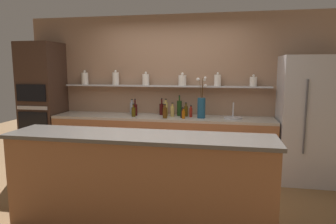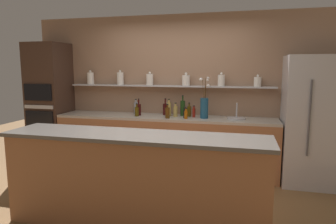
{
  "view_description": "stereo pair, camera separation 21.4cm",
  "coord_description": "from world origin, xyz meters",
  "px_view_note": "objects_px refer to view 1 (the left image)",
  "views": [
    {
      "loc": [
        0.89,
        -3.52,
        1.71
      ],
      "look_at": [
        0.14,
        0.34,
        1.13
      ],
      "focal_mm": 32.0,
      "sensor_mm": 36.0,
      "label": 1
    },
    {
      "loc": [
        1.09,
        -3.47,
        1.71
      ],
      "look_at": [
        0.14,
        0.34,
        1.13
      ],
      "focal_mm": 32.0,
      "sensor_mm": 36.0,
      "label": 2
    }
  ],
  "objects_px": {
    "bottle_sauce_4": "(182,113)",
    "bottle_spirit_10": "(132,108)",
    "bottle_oil_5": "(133,112)",
    "bottle_sauce_6": "(191,112)",
    "bottle_sauce_7": "(183,114)",
    "sink_fixture": "(233,117)",
    "bottle_wine_0": "(179,108)",
    "bottle_wine_8": "(135,109)",
    "bottle_spirit_9": "(165,113)",
    "bottle_oil_1": "(186,111)",
    "bottle_spirit_2": "(166,109)",
    "flower_vase": "(201,106)",
    "bottle_wine_11": "(162,109)",
    "refrigerator": "(311,120)",
    "bottle_spirit_3": "(172,111)",
    "oven_tower": "(43,104)"
  },
  "relations": [
    {
      "from": "bottle_sauce_4",
      "to": "bottle_spirit_10",
      "type": "distance_m",
      "value": 0.94
    },
    {
      "from": "bottle_oil_5",
      "to": "bottle_sauce_6",
      "type": "distance_m",
      "value": 0.94
    },
    {
      "from": "bottle_oil_5",
      "to": "bottle_sauce_7",
      "type": "relative_size",
      "value": 1.23
    },
    {
      "from": "sink_fixture",
      "to": "bottle_wine_0",
      "type": "distance_m",
      "value": 0.89
    },
    {
      "from": "bottle_wine_8",
      "to": "bottle_spirit_10",
      "type": "xyz_separation_m",
      "value": [
        -0.1,
        0.14,
        0.01
      ]
    },
    {
      "from": "bottle_sauce_6",
      "to": "bottle_spirit_9",
      "type": "relative_size",
      "value": 0.83
    },
    {
      "from": "bottle_oil_1",
      "to": "bottle_sauce_7",
      "type": "distance_m",
      "value": 0.24
    },
    {
      "from": "bottle_sauce_6",
      "to": "bottle_sauce_7",
      "type": "height_order",
      "value": "bottle_sauce_6"
    },
    {
      "from": "bottle_spirit_2",
      "to": "bottle_spirit_9",
      "type": "relative_size",
      "value": 1.24
    },
    {
      "from": "bottle_oil_1",
      "to": "bottle_sauce_4",
      "type": "bearing_deg",
      "value": -103.89
    },
    {
      "from": "flower_vase",
      "to": "bottle_spirit_10",
      "type": "bearing_deg",
      "value": 171.39
    },
    {
      "from": "bottle_wine_0",
      "to": "bottle_oil_5",
      "type": "xyz_separation_m",
      "value": [
        -0.73,
        -0.23,
        -0.05
      ]
    },
    {
      "from": "bottle_wine_0",
      "to": "bottle_sauce_6",
      "type": "height_order",
      "value": "bottle_wine_0"
    },
    {
      "from": "bottle_oil_1",
      "to": "bottle_sauce_7",
      "type": "xyz_separation_m",
      "value": [
        -0.01,
        -0.24,
        -0.02
      ]
    },
    {
      "from": "bottle_sauce_6",
      "to": "bottle_wine_11",
      "type": "distance_m",
      "value": 0.53
    },
    {
      "from": "refrigerator",
      "to": "bottle_oil_5",
      "type": "height_order",
      "value": "refrigerator"
    },
    {
      "from": "bottle_sauce_7",
      "to": "bottle_spirit_10",
      "type": "distance_m",
      "value": 0.99
    },
    {
      "from": "bottle_spirit_3",
      "to": "bottle_sauce_7",
      "type": "xyz_separation_m",
      "value": [
        0.21,
        -0.17,
        -0.02
      ]
    },
    {
      "from": "bottle_spirit_10",
      "to": "bottle_oil_1",
      "type": "bearing_deg",
      "value": -3.7
    },
    {
      "from": "bottle_oil_1",
      "to": "bottle_wine_8",
      "type": "relative_size",
      "value": 0.82
    },
    {
      "from": "bottle_spirit_2",
      "to": "bottle_oil_5",
      "type": "height_order",
      "value": "bottle_spirit_2"
    },
    {
      "from": "bottle_spirit_2",
      "to": "bottle_spirit_3",
      "type": "bearing_deg",
      "value": -20.38
    },
    {
      "from": "bottle_spirit_2",
      "to": "bottle_oil_5",
      "type": "bearing_deg",
      "value": -162.63
    },
    {
      "from": "oven_tower",
      "to": "bottle_oil_5",
      "type": "relative_size",
      "value": 10.01
    },
    {
      "from": "bottle_oil_1",
      "to": "sink_fixture",
      "type": "bearing_deg",
      "value": -6.03
    },
    {
      "from": "bottle_spirit_3",
      "to": "bottle_wine_0",
      "type": "bearing_deg",
      "value": 48.61
    },
    {
      "from": "bottle_wine_11",
      "to": "bottle_spirit_2",
      "type": "bearing_deg",
      "value": -47.95
    },
    {
      "from": "sink_fixture",
      "to": "bottle_wine_8",
      "type": "xyz_separation_m",
      "value": [
        -1.61,
        0.0,
        0.08
      ]
    },
    {
      "from": "sink_fixture",
      "to": "bottle_oil_5",
      "type": "height_order",
      "value": "sink_fixture"
    },
    {
      "from": "bottle_spirit_2",
      "to": "bottle_sauce_4",
      "type": "distance_m",
      "value": 0.33
    },
    {
      "from": "bottle_spirit_3",
      "to": "bottle_oil_5",
      "type": "xyz_separation_m",
      "value": [
        -0.63,
        -0.11,
        -0.01
      ]
    },
    {
      "from": "bottle_oil_1",
      "to": "bottle_oil_5",
      "type": "relative_size",
      "value": 1.07
    },
    {
      "from": "bottle_spirit_3",
      "to": "bottle_sauce_4",
      "type": "xyz_separation_m",
      "value": [
        0.17,
        -0.09,
        -0.02
      ]
    },
    {
      "from": "refrigerator",
      "to": "bottle_spirit_9",
      "type": "bearing_deg",
      "value": -176.47
    },
    {
      "from": "flower_vase",
      "to": "bottle_spirit_2",
      "type": "relative_size",
      "value": 2.31
    },
    {
      "from": "flower_vase",
      "to": "bottle_oil_1",
      "type": "relative_size",
      "value": 2.86
    },
    {
      "from": "refrigerator",
      "to": "flower_vase",
      "type": "xyz_separation_m",
      "value": [
        -1.63,
        0.01,
        0.17
      ]
    },
    {
      "from": "bottle_sauce_7",
      "to": "bottle_wine_11",
      "type": "xyz_separation_m",
      "value": [
        -0.42,
        0.31,
        0.03
      ]
    },
    {
      "from": "bottle_oil_5",
      "to": "bottle_sauce_6",
      "type": "bearing_deg",
      "value": 8.0
    },
    {
      "from": "bottle_sauce_4",
      "to": "bottle_sauce_6",
      "type": "bearing_deg",
      "value": 38.74
    },
    {
      "from": "sink_fixture",
      "to": "oven_tower",
      "type": "bearing_deg",
      "value": -179.78
    },
    {
      "from": "refrigerator",
      "to": "bottle_oil_1",
      "type": "xyz_separation_m",
      "value": [
        -1.89,
        0.13,
        0.07
      ]
    },
    {
      "from": "bottle_oil_5",
      "to": "bottle_spirit_9",
      "type": "xyz_separation_m",
      "value": [
        0.54,
        -0.08,
        0.01
      ]
    },
    {
      "from": "bottle_sauce_6",
      "to": "bottle_sauce_7",
      "type": "distance_m",
      "value": 0.21
    },
    {
      "from": "bottle_spirit_9",
      "to": "bottle_wine_11",
      "type": "height_order",
      "value": "bottle_wine_11"
    },
    {
      "from": "bottle_oil_1",
      "to": "bottle_spirit_3",
      "type": "bearing_deg",
      "value": -161.22
    },
    {
      "from": "bottle_spirit_3",
      "to": "bottle_spirit_2",
      "type": "bearing_deg",
      "value": 159.62
    },
    {
      "from": "bottle_wine_11",
      "to": "oven_tower",
      "type": "bearing_deg",
      "value": -175.56
    },
    {
      "from": "oven_tower",
      "to": "bottle_wine_8",
      "type": "height_order",
      "value": "oven_tower"
    },
    {
      "from": "flower_vase",
      "to": "bottle_sauce_4",
      "type": "relative_size",
      "value": 3.8
    }
  ]
}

